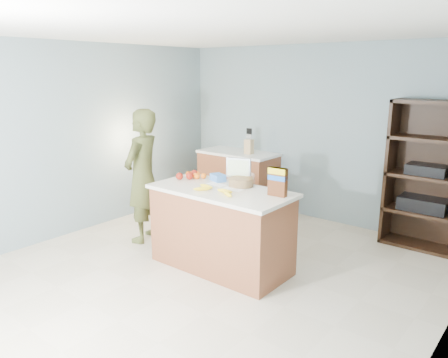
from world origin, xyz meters
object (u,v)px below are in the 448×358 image
Objects in this scene: person at (143,176)px; tv at (238,169)px; shelving_unit at (427,178)px; cereal_box at (278,180)px; counter_peninsula at (221,232)px.

person reaches higher than tv.
person is at bearing -144.55° from shelving_unit.
cereal_box is at bearing -16.59° from tv.
shelving_unit is 6.38× the size of tv.
counter_peninsula is 0.87× the size of shelving_unit.
shelving_unit reaches higher than person.
person is 5.97× the size of tv.
counter_peninsula is at bearing -127.11° from shelving_unit.
counter_peninsula is 2.61m from shelving_unit.
tv reaches higher than counter_peninsula.
shelving_unit reaches higher than cereal_box.
counter_peninsula is at bearing -86.26° from tv.
person reaches higher than counter_peninsula.
person is (-2.84, -2.02, -0.02)m from shelving_unit.
tv is 0.98× the size of cereal_box.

